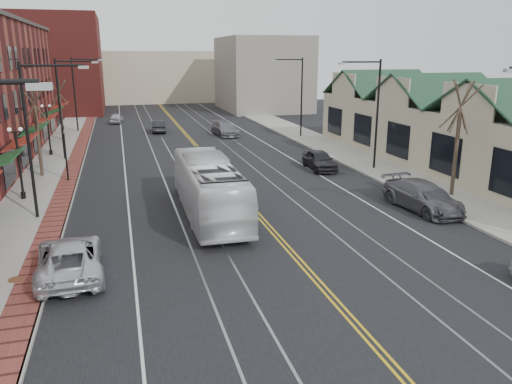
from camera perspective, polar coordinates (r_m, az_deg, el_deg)
ground at (r=15.79m, az=14.27°, el=-17.61°), size 160.00×160.00×0.00m
sidewalk_left at (r=32.84m, az=-23.62°, el=-0.69°), size 4.00×120.00×0.15m
sidewalk_right at (r=37.58m, az=15.42°, el=1.99°), size 4.00×120.00×0.15m
building_right at (r=40.54m, az=23.01°, el=5.48°), size 8.00×36.00×4.60m
backdrop_left at (r=81.85m, az=-22.33°, el=13.34°), size 14.00×18.00×14.00m
backdrop_mid at (r=96.67m, az=-11.50°, el=12.83°), size 22.00×14.00×9.00m
backdrop_right at (r=79.49m, az=0.71°, el=13.34°), size 12.00×16.00×11.00m
streetlight_l_1 at (r=27.86m, az=-23.85°, el=7.03°), size 3.33×0.25×8.00m
streetlight_l_2 at (r=43.67m, az=-21.00°, el=9.94°), size 3.33×0.25×8.00m
streetlight_l_3 at (r=59.58m, az=-19.66°, el=11.28°), size 3.33×0.25×8.00m
streetlight_r_1 at (r=38.05m, az=13.16°, el=9.87°), size 3.33×0.25×8.00m
streetlight_r_2 at (r=52.64m, az=4.78°, el=11.67°), size 3.33×0.25×8.00m
lamppost_l_2 at (r=32.49m, az=-25.42°, el=2.82°), size 0.84×0.28×4.27m
lamppost_l_3 at (r=46.14m, az=-22.62°, el=6.48°), size 0.84×0.28×4.27m
tree_left_near at (r=38.07m, az=-23.75°, el=6.68°), size 1.78×1.37×6.48m
tree_left_far at (r=53.88m, az=-21.45°, el=8.89°), size 1.66×1.28×6.02m
tree_right_mid at (r=32.30m, az=22.04°, el=5.92°), size 1.90×1.46×6.93m
manhole_far at (r=21.48m, az=-25.72°, el=-8.98°), size 0.60×0.60×0.02m
traffic_signal at (r=36.05m, az=-20.98°, el=4.65°), size 0.18×0.15×3.80m
transit_bus at (r=27.02m, az=-5.41°, el=0.53°), size 2.74×11.15×3.10m
parked_suv at (r=21.13m, az=-20.53°, el=-7.10°), size 2.79×5.43×1.47m
parked_car_b at (r=29.03m, az=19.44°, el=-1.06°), size 1.57×4.10×1.33m
parked_car_c at (r=29.50m, az=18.50°, el=-0.46°), size 2.70×5.65×1.59m
parked_car_d at (r=38.16m, az=7.27°, el=3.64°), size 1.98×4.42×1.47m
distant_car_left at (r=57.43m, az=-11.02°, el=7.39°), size 1.77×4.22×1.35m
distant_car_right at (r=54.12m, az=-3.56°, el=7.23°), size 2.46×5.21×1.47m
distant_car_far at (r=66.30m, az=-15.64°, el=8.13°), size 1.98×3.89×1.27m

